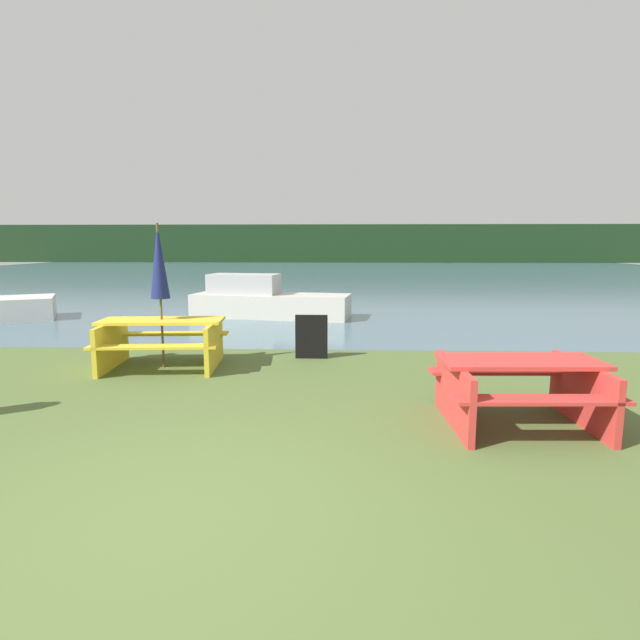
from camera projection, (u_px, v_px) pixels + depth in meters
name	position (u px, v px, depth m)	size (l,w,h in m)	color
ground_plane	(164.00, 522.00, 3.52)	(60.00, 60.00, 0.00)	#516633
water	(322.00, 273.00, 33.98)	(60.00, 50.00, 0.00)	slate
far_treeline	(329.00, 244.00, 53.43)	(80.00, 1.60, 4.00)	#193319
picnic_table_red	(519.00, 385.00, 5.36)	(1.72, 1.44, 0.73)	red
picnic_table_yellow	(163.00, 338.00, 7.88)	(2.00, 1.53, 0.77)	yellow
umbrella_navy	(159.00, 262.00, 7.70)	(0.29, 0.29, 2.27)	brown
boat	(266.00, 301.00, 13.36)	(4.32, 1.91, 1.15)	beige
signboard	(311.00, 337.00, 8.53)	(0.55, 0.08, 0.75)	black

